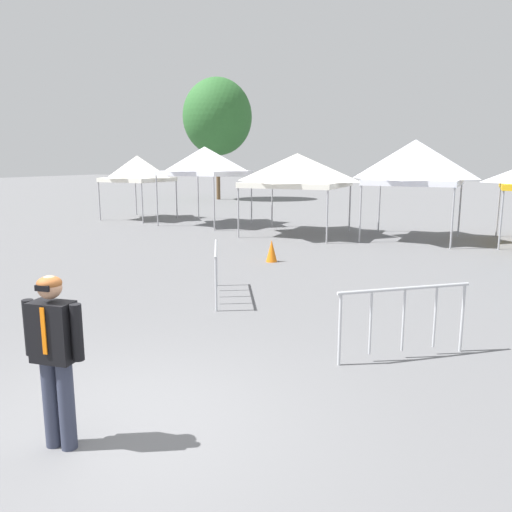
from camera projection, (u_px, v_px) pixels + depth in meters
name	position (u px, v px, depth m)	size (l,w,h in m)	color
ground_plane	(122.00, 426.00, 5.51)	(140.00, 140.00, 0.00)	slate
canopy_tent_right_of_center	(137.00, 169.00, 24.20)	(2.74, 2.74, 3.05)	#9E9EA3
canopy_tent_behind_right	(205.00, 161.00, 22.08)	(3.27, 3.27, 3.42)	#9E9EA3
canopy_tent_center	(297.00, 170.00, 19.17)	(3.80, 3.80, 3.09)	#9E9EA3
canopy_tent_behind_left	(415.00, 162.00, 17.82)	(3.25, 3.25, 3.55)	#9E9EA3
person_foreground	(55.00, 350.00, 4.91)	(0.64, 0.32, 1.78)	#33384C
tree_behind_tents_right	(217.00, 117.00, 35.65)	(4.90, 4.90, 8.54)	brown
crowd_barrier_mid_lot	(216.00, 262.00, 10.50)	(1.15, 1.81, 1.08)	#B7BABF
crowd_barrier_by_lift	(404.00, 308.00, 7.24)	(1.57, 1.47, 1.08)	#B7BABF
traffic_cone_lot_center	(272.00, 251.00, 14.28)	(0.32, 0.32, 0.62)	orange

